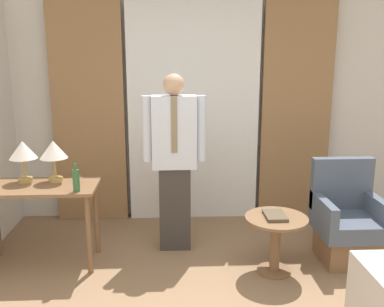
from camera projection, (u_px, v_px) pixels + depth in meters
wall_back at (193, 104)px, 5.00m from camera, size 10.00×0.06×2.70m
curtain_sheer_center at (194, 110)px, 4.89m from camera, size 1.49×0.06×2.58m
curtain_drape_left at (88, 111)px, 4.82m from camera, size 0.81×0.06×2.58m
curtain_drape_right at (296, 110)px, 4.95m from camera, size 0.81×0.06×2.58m
desk at (38, 199)px, 3.88m from camera, size 1.08×0.53×0.76m
table_lamp_left at (23, 152)px, 3.89m from camera, size 0.25×0.25×0.39m
table_lamp_right at (54, 152)px, 3.91m from camera, size 0.25×0.25×0.39m
bottle_near_edge at (76, 180)px, 3.67m from camera, size 0.06×0.06×0.25m
person at (174, 156)px, 4.13m from camera, size 0.61×0.21×1.74m
armchair at (347, 225)px, 4.05m from camera, size 0.59×0.59×0.95m
side_table at (276, 235)px, 3.79m from camera, size 0.55×0.55×0.53m
book at (275, 216)px, 3.75m from camera, size 0.18×0.26×0.03m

